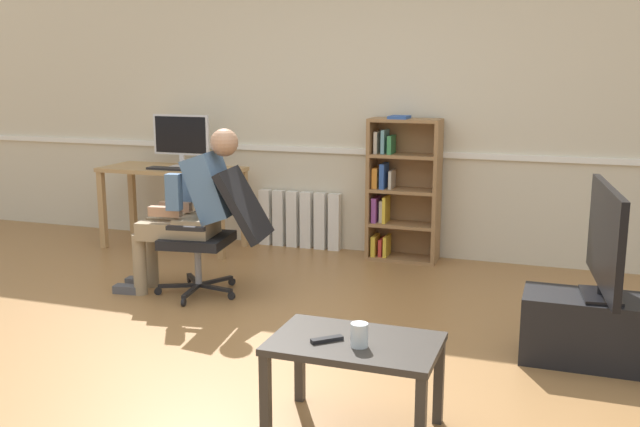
{
  "coord_description": "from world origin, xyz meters",
  "views": [
    {
      "loc": [
        1.69,
        -3.54,
        1.65
      ],
      "look_at": [
        0.15,
        0.85,
        0.7
      ],
      "focal_mm": 39.96,
      "sensor_mm": 36.0,
      "label": 1
    }
  ],
  "objects_px": {
    "tv_stand": "(598,330)",
    "drinking_glass": "(359,335)",
    "computer_mouse": "(190,169)",
    "office_chair": "(218,227)",
    "computer_desk": "(173,180)",
    "keyboard": "(168,169)",
    "person_seated": "(191,207)",
    "tv_screen": "(605,240)",
    "imac_monitor": "(181,137)",
    "coffee_table": "(355,354)",
    "radiator": "(299,220)",
    "spare_remote": "(327,339)",
    "bookshelf": "(400,190)"
  },
  "relations": [
    {
      "from": "coffee_table",
      "to": "computer_mouse",
      "type": "bearing_deg",
      "value": 131.29
    },
    {
      "from": "coffee_table",
      "to": "radiator",
      "type": "bearing_deg",
      "value": 115.12
    },
    {
      "from": "keyboard",
      "to": "office_chair",
      "type": "bearing_deg",
      "value": -44.86
    },
    {
      "from": "computer_mouse",
      "to": "person_seated",
      "type": "xyz_separation_m",
      "value": [
        0.61,
        -1.07,
        -0.12
      ]
    },
    {
      "from": "keyboard",
      "to": "spare_remote",
      "type": "height_order",
      "value": "keyboard"
    },
    {
      "from": "imac_monitor",
      "to": "office_chair",
      "type": "height_order",
      "value": "imac_monitor"
    },
    {
      "from": "person_seated",
      "to": "tv_stand",
      "type": "distance_m",
      "value": 2.86
    },
    {
      "from": "imac_monitor",
      "to": "spare_remote",
      "type": "bearing_deg",
      "value": -50.31
    },
    {
      "from": "radiator",
      "to": "spare_remote",
      "type": "relative_size",
      "value": 5.32
    },
    {
      "from": "computer_mouse",
      "to": "tv_stand",
      "type": "xyz_separation_m",
      "value": [
        3.41,
        -1.45,
        -0.58
      ]
    },
    {
      "from": "bookshelf",
      "to": "tv_stand",
      "type": "height_order",
      "value": "bookshelf"
    },
    {
      "from": "imac_monitor",
      "to": "computer_mouse",
      "type": "bearing_deg",
      "value": -45.37
    },
    {
      "from": "office_chair",
      "to": "computer_desk",
      "type": "bearing_deg",
      "value": -145.19
    },
    {
      "from": "drinking_glass",
      "to": "office_chair",
      "type": "bearing_deg",
      "value": 132.89
    },
    {
      "from": "imac_monitor",
      "to": "spare_remote",
      "type": "xyz_separation_m",
      "value": [
        2.42,
        -2.91,
        -0.58
      ]
    },
    {
      "from": "office_chair",
      "to": "bookshelf",
      "type": "bearing_deg",
      "value": 137.3
    },
    {
      "from": "office_chair",
      "to": "person_seated",
      "type": "bearing_deg",
      "value": -90.0
    },
    {
      "from": "computer_desk",
      "to": "tv_screen",
      "type": "height_order",
      "value": "tv_screen"
    },
    {
      "from": "keyboard",
      "to": "person_seated",
      "type": "relative_size",
      "value": 0.31
    },
    {
      "from": "office_chair",
      "to": "coffee_table",
      "type": "height_order",
      "value": "office_chair"
    },
    {
      "from": "computer_mouse",
      "to": "drinking_glass",
      "type": "distance_m",
      "value": 3.62
    },
    {
      "from": "bookshelf",
      "to": "person_seated",
      "type": "relative_size",
      "value": 1.02
    },
    {
      "from": "spare_remote",
      "to": "keyboard",
      "type": "bearing_deg",
      "value": -0.31
    },
    {
      "from": "keyboard",
      "to": "computer_desk",
      "type": "bearing_deg",
      "value": 107.32
    },
    {
      "from": "computer_desk",
      "to": "keyboard",
      "type": "xyz_separation_m",
      "value": [
        0.04,
        -0.14,
        0.12
      ]
    },
    {
      "from": "keyboard",
      "to": "coffee_table",
      "type": "bearing_deg",
      "value": -46.01
    },
    {
      "from": "computer_desk",
      "to": "coffee_table",
      "type": "height_order",
      "value": "computer_desk"
    },
    {
      "from": "bookshelf",
      "to": "drinking_glass",
      "type": "distance_m",
      "value": 3.18
    },
    {
      "from": "tv_stand",
      "to": "drinking_glass",
      "type": "distance_m",
      "value": 1.67
    },
    {
      "from": "imac_monitor",
      "to": "bookshelf",
      "type": "distance_m",
      "value": 2.07
    },
    {
      "from": "computer_desk",
      "to": "tv_stand",
      "type": "height_order",
      "value": "computer_desk"
    },
    {
      "from": "keyboard",
      "to": "spare_remote",
      "type": "relative_size",
      "value": 2.58
    },
    {
      "from": "computer_desk",
      "to": "coffee_table",
      "type": "relative_size",
      "value": 1.72
    },
    {
      "from": "tv_screen",
      "to": "drinking_glass",
      "type": "bearing_deg",
      "value": 134.44
    },
    {
      "from": "tv_stand",
      "to": "tv_screen",
      "type": "distance_m",
      "value": 0.53
    },
    {
      "from": "radiator",
      "to": "spare_remote",
      "type": "xyz_separation_m",
      "value": [
        1.37,
        -3.22,
        0.19
      ]
    },
    {
      "from": "computer_desk",
      "to": "computer_mouse",
      "type": "xyz_separation_m",
      "value": [
        0.26,
        -0.12,
        0.13
      ]
    },
    {
      "from": "office_chair",
      "to": "spare_remote",
      "type": "height_order",
      "value": "office_chair"
    },
    {
      "from": "bookshelf",
      "to": "coffee_table",
      "type": "distance_m",
      "value": 3.12
    },
    {
      "from": "radiator",
      "to": "tv_screen",
      "type": "xyz_separation_m",
      "value": [
        2.56,
        -1.96,
        0.46
      ]
    },
    {
      "from": "keyboard",
      "to": "person_seated",
      "type": "distance_m",
      "value": 1.34
    },
    {
      "from": "computer_mouse",
      "to": "bookshelf",
      "type": "xyz_separation_m",
      "value": [
        1.82,
        0.41,
        -0.16
      ]
    },
    {
      "from": "person_seated",
      "to": "tv_screen",
      "type": "relative_size",
      "value": 1.26
    },
    {
      "from": "bookshelf",
      "to": "tv_screen",
      "type": "xyz_separation_m",
      "value": [
        1.59,
        -1.86,
        0.11
      ]
    },
    {
      "from": "coffee_table",
      "to": "imac_monitor",
      "type": "bearing_deg",
      "value": 131.53
    },
    {
      "from": "spare_remote",
      "to": "computer_mouse",
      "type": "bearing_deg",
      "value": -3.11
    },
    {
      "from": "keyboard",
      "to": "tv_stand",
      "type": "distance_m",
      "value": 3.94
    },
    {
      "from": "imac_monitor",
      "to": "office_chair",
      "type": "relative_size",
      "value": 0.6
    },
    {
      "from": "tv_stand",
      "to": "drinking_glass",
      "type": "height_order",
      "value": "drinking_glass"
    },
    {
      "from": "imac_monitor",
      "to": "tv_stand",
      "type": "height_order",
      "value": "imac_monitor"
    }
  ]
}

